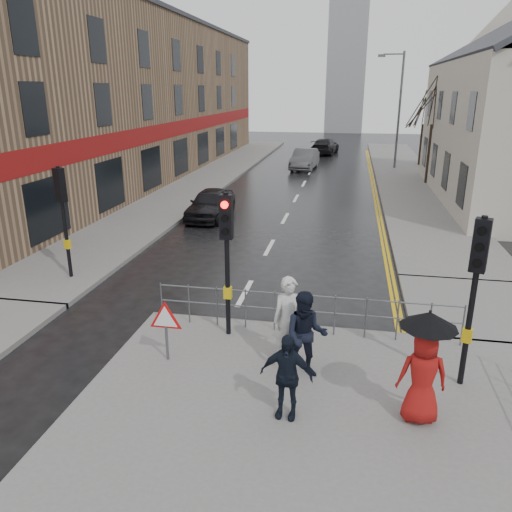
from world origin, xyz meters
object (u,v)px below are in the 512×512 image
at_px(pedestrian_a, 289,320).
at_px(car_parked, 211,204).
at_px(car_mid, 305,159).
at_px(pedestrian_d, 286,376).
at_px(pedestrian_b, 306,335).
at_px(pedestrian_with_umbrella, 424,363).

xyz_separation_m(pedestrian_a, car_parked, (-5.12, 12.22, -0.41)).
distance_m(car_parked, car_mid, 15.86).
bearing_deg(pedestrian_d, pedestrian_a, 100.19).
xyz_separation_m(pedestrian_b, car_mid, (-2.69, 28.31, -0.31)).
xyz_separation_m(pedestrian_d, car_mid, (-2.48, 29.69, -0.20)).
height_order(pedestrian_b, car_parked, pedestrian_b).
xyz_separation_m(pedestrian_d, car_parked, (-5.31, 14.08, -0.26)).
relative_size(pedestrian_with_umbrella, car_mid, 0.46).
bearing_deg(pedestrian_a, pedestrian_d, -99.52).
distance_m(pedestrian_b, pedestrian_d, 1.40).
distance_m(pedestrian_d, car_parked, 15.05).
distance_m(pedestrian_a, car_parked, 13.25).
bearing_deg(car_parked, pedestrian_d, -68.02).
xyz_separation_m(pedestrian_a, pedestrian_b, (0.39, -0.48, -0.05)).
bearing_deg(pedestrian_a, car_mid, 79.58).
xyz_separation_m(pedestrian_with_umbrella, car_mid, (-4.78, 29.37, -0.53)).
relative_size(pedestrian_with_umbrella, pedestrian_d, 1.30).
xyz_separation_m(car_parked, car_mid, (2.83, 15.61, 0.06)).
height_order(pedestrian_b, car_mid, pedestrian_b).
bearing_deg(car_parked, pedestrian_with_umbrella, -59.74).
bearing_deg(car_parked, pedestrian_a, -65.92).
relative_size(pedestrian_b, pedestrian_with_umbrella, 0.87).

